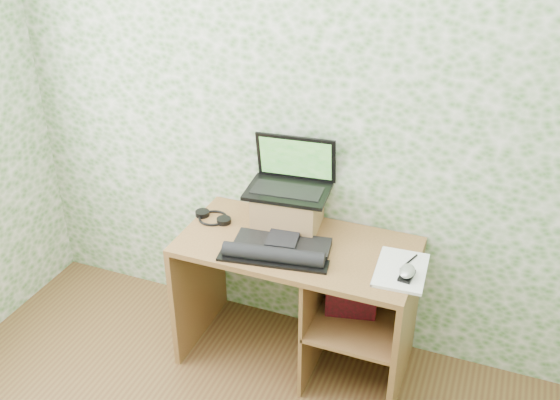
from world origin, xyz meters
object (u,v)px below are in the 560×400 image
at_px(desk, 313,287).
at_px(keyboard, 278,249).
at_px(riser, 288,210).
at_px(laptop, 291,178).
at_px(notepad, 401,270).

relative_size(desk, keyboard, 2.18).
xyz_separation_m(riser, laptop, (0.00, 0.04, 0.16)).
distance_m(riser, laptop, 0.17).
xyz_separation_m(riser, notepad, (0.64, -0.19, -0.09)).
xyz_separation_m(desk, laptop, (-0.18, 0.16, 0.53)).
distance_m(laptop, keyboard, 0.39).
bearing_deg(laptop, desk, -46.41).
height_order(desk, riser, riser).
bearing_deg(riser, keyboard, -79.22).
relative_size(riser, notepad, 1.00).
bearing_deg(laptop, keyboard, -86.21).
bearing_deg(desk, notepad, -9.13).
distance_m(desk, keyboard, 0.36).
height_order(riser, laptop, laptop).
bearing_deg(keyboard, notepad, -1.94).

